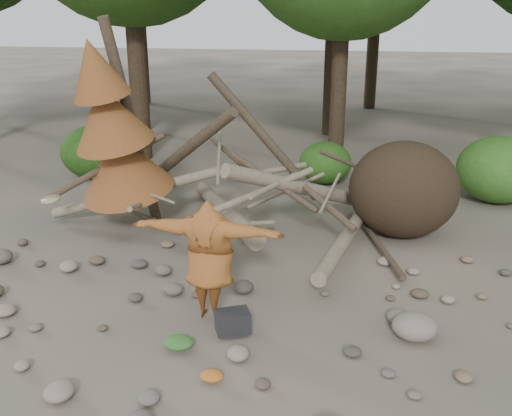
# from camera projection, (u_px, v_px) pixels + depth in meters

# --- Properties ---
(ground) EXTENTS (120.00, 120.00, 0.00)m
(ground) POSITION_uv_depth(u_px,v_px,m) (231.00, 332.00, 8.27)
(ground) COLOR #514C44
(ground) RESTS_ON ground
(deadfall_pile) EXTENTS (8.55, 5.24, 3.30)m
(deadfall_pile) POSITION_uv_depth(u_px,v_px,m) (374.00, 191.00, 11.54)
(deadfall_pile) COLOR #332619
(deadfall_pile) RESTS_ON ground
(dead_conifer) EXTENTS (2.06, 2.16, 4.35)m
(dead_conifer) POSITION_uv_depth(u_px,v_px,m) (114.00, 133.00, 11.24)
(dead_conifer) COLOR #4C3F30
(dead_conifer) RESTS_ON ground
(bush_left) EXTENTS (1.80, 1.80, 1.44)m
(bush_left) POSITION_uv_depth(u_px,v_px,m) (94.00, 152.00, 15.66)
(bush_left) COLOR #234B14
(bush_left) RESTS_ON ground
(bush_mid) EXTENTS (1.40, 1.40, 1.12)m
(bush_mid) POSITION_uv_depth(u_px,v_px,m) (325.00, 163.00, 15.19)
(bush_mid) COLOR #2E5F1B
(bush_mid) RESTS_ON ground
(bush_right) EXTENTS (2.00, 2.00, 1.60)m
(bush_right) POSITION_uv_depth(u_px,v_px,m) (499.00, 169.00, 13.64)
(bush_right) COLOR #397123
(bush_right) RESTS_ON ground
(frisbee_thrower) EXTENTS (3.52, 0.84, 1.85)m
(frisbee_thrower) POSITION_uv_depth(u_px,v_px,m) (209.00, 259.00, 8.27)
(frisbee_thrower) COLOR brown
(frisbee_thrower) RESTS_ON ground
(backpack) EXTENTS (0.56, 0.49, 0.32)m
(backpack) POSITION_uv_depth(u_px,v_px,m) (233.00, 325.00, 8.15)
(backpack) COLOR black
(backpack) RESTS_ON ground
(cloth_green) EXTENTS (0.42, 0.35, 0.16)m
(cloth_green) POSITION_uv_depth(u_px,v_px,m) (179.00, 346.00, 7.80)
(cloth_green) COLOR #316528
(cloth_green) RESTS_ON ground
(cloth_orange) EXTENTS (0.29, 0.24, 0.11)m
(cloth_orange) POSITION_uv_depth(u_px,v_px,m) (212.00, 379.00, 7.13)
(cloth_orange) COLOR #BA621F
(cloth_orange) RESTS_ON ground
(boulder_mid_right) EXTENTS (0.64, 0.58, 0.38)m
(boulder_mid_right) POSITION_uv_depth(u_px,v_px,m) (415.00, 326.00, 8.05)
(boulder_mid_right) COLOR gray
(boulder_mid_right) RESTS_ON ground
(boulder_mid_left) EXTENTS (0.45, 0.41, 0.27)m
(boulder_mid_left) POSITION_uv_depth(u_px,v_px,m) (0.00, 256.00, 10.46)
(boulder_mid_left) COLOR #5B534D
(boulder_mid_left) RESTS_ON ground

